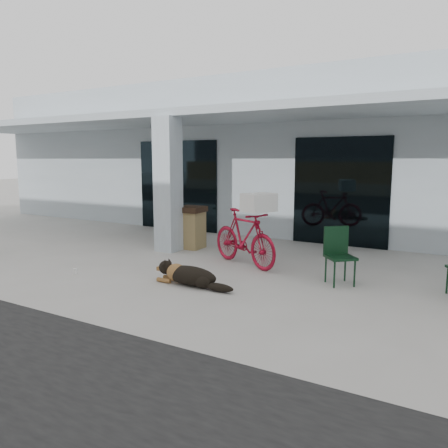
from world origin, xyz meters
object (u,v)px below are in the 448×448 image
Objects in this scene: trash_receptacle at (191,227)px; dog at (190,275)px; bicycle at (244,238)px; cafe_chair_far_a at (340,256)px.

dog is at bearing -55.85° from trash_receptacle.
bicycle is 2.12m from trash_receptacle.
trash_receptacle is at bearing 88.77° from bicycle.
trash_receptacle is (-4.00, 1.30, 0.01)m from cafe_chair_far_a.
cafe_chair_far_a is 4.21m from trash_receptacle.
trash_receptacle is (-1.92, 0.90, -0.06)m from bicycle.
bicycle reaches higher than trash_receptacle.
bicycle is at bearing -25.15° from trash_receptacle.
bicycle is 1.80m from dog.
trash_receptacle is at bearing 123.03° from dog.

